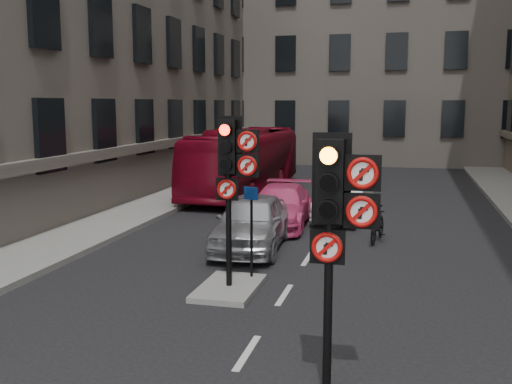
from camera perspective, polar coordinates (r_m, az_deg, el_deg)
The scene contains 12 objects.
pavement_left at distance 21.42m, azimuth -12.65°, elevation -2.14°, with size 3.00×50.00×0.16m, color gray.
centre_island at distance 12.90m, azimuth -2.58°, elevation -9.11°, with size 1.20×2.00×0.12m, color gray.
building_far at distance 45.24m, azimuth 11.44°, elevation 16.02°, with size 30.00×14.00×20.00m, color #6B635B.
signal_near at distance 7.94m, azimuth 7.65°, elevation -1.60°, with size 0.91×0.40×3.58m.
signal_far at distance 12.33m, azimuth -2.29°, elevation 2.63°, with size 0.91×0.40×3.58m.
car_silver at distance 16.33m, azimuth -0.42°, elevation -2.86°, with size 1.76×4.37×1.49m, color #AEB0B6.
car_white at distance 20.81m, azimuth 8.41°, elevation -0.61°, with size 1.47×4.22×1.39m, color white.
car_pink at distance 19.36m, azimuth 2.32°, elevation -1.34°, with size 1.83×4.50×1.31m, color #E64381.
bus_red at distance 26.21m, azimuth -1.12°, elevation 2.95°, with size 2.39×10.21×2.84m, color maroon.
motorcycle at distance 17.52m, azimuth 11.49°, elevation -3.00°, with size 0.49×1.72×1.03m, color black.
motorcyclist at distance 16.98m, azimuth 7.19°, elevation -2.34°, with size 0.57×0.38×1.57m, color black.
info_sign at distance 13.17m, azimuth -0.45°, elevation -2.60°, with size 0.34×0.16×2.02m.
Camera 1 is at (2.35, -6.77, 3.97)m, focal length 42.00 mm.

